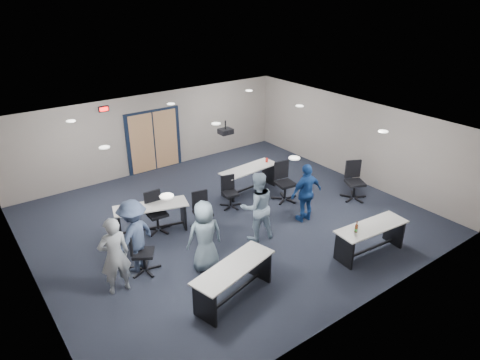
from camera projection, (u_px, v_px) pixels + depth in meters
floor at (228, 220)px, 11.95m from camera, size 10.00×10.00×0.00m
back_wall at (153, 133)px, 14.68m from camera, size 10.00×0.04×2.70m
front_wall at (363, 254)px, 8.09m from camera, size 10.00×0.04×2.70m
left_wall at (26, 235)px, 8.70m from camera, size 0.04×9.00×2.70m
right_wall at (352, 139)px, 14.07m from camera, size 0.04×9.00×2.70m
ceiling at (227, 127)px, 10.82m from camera, size 10.00×9.00×0.04m
double_door at (154, 141)px, 14.77m from camera, size 2.00×0.07×2.20m
exit_sign at (104, 109)px, 13.31m from camera, size 0.32×0.07×0.18m
ceiling_projector at (226, 131)px, 11.47m from camera, size 0.35×0.32×0.37m
ceiling_can_lights at (221, 126)px, 11.01m from camera, size 6.24×5.74×0.02m
table_front_left at (234, 276)px, 8.77m from camera, size 2.07×1.12×0.80m
table_front_right at (370, 235)px, 10.25m from camera, size 1.95×0.80×1.06m
table_back_left at (152, 214)px, 11.19m from camera, size 2.00×1.14×0.77m
table_back_right at (249, 175)px, 13.39m from camera, size 1.99×0.80×0.92m
chair_back_a at (157, 213)px, 11.22m from camera, size 0.71×0.71×1.08m
chair_back_b at (203, 212)px, 11.31m from camera, size 0.77×0.77×1.04m
chair_back_c at (231, 192)px, 12.45m from camera, size 0.71×0.71×0.95m
chair_back_d at (285, 182)px, 12.80m from camera, size 0.85×0.85×1.19m
chair_loose_left at (143, 251)px, 9.62m from camera, size 0.91×0.91×1.05m
chair_loose_right at (355, 181)px, 12.88m from camera, size 0.98×0.98×1.17m
person_gray at (115, 256)px, 8.84m from camera, size 0.68×0.47×1.78m
person_plaid at (205, 236)px, 9.61m from camera, size 0.92×0.69×1.70m
person_lightblue at (257, 206)px, 10.74m from camera, size 1.02×0.87×1.83m
person_navy at (306, 193)px, 11.61m from camera, size 1.02×0.50×1.68m
person_back at (134, 236)px, 9.55m from camera, size 1.30×1.08×1.76m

